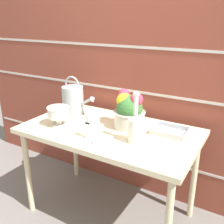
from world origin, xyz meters
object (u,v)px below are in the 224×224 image
(crystal_pedestal_bowl, at_px, (58,113))
(flower_planter, at_px, (129,111))
(wire_tray, at_px, (170,132))
(glass_decanter, at_px, (135,126))
(figurine_vase, at_px, (89,128))
(watering_can, at_px, (73,99))

(crystal_pedestal_bowl, distance_m, flower_planter, 0.52)
(crystal_pedestal_bowl, relative_size, wire_tray, 0.69)
(wire_tray, bearing_deg, glass_decanter, -121.50)
(glass_decanter, distance_m, wire_tray, 0.31)
(glass_decanter, height_order, figurine_vase, glass_decanter)
(wire_tray, bearing_deg, crystal_pedestal_bowl, -159.85)
(crystal_pedestal_bowl, xyz_separation_m, wire_tray, (0.76, 0.28, -0.08))
(crystal_pedestal_bowl, bearing_deg, flower_planter, 26.79)
(crystal_pedestal_bowl, bearing_deg, watering_can, 105.26)
(flower_planter, relative_size, wire_tray, 1.14)
(glass_decanter, relative_size, wire_tray, 1.42)
(glass_decanter, bearing_deg, flower_planter, 126.09)
(glass_decanter, distance_m, figurine_vase, 0.31)
(crystal_pedestal_bowl, xyz_separation_m, glass_decanter, (0.61, 0.03, 0.02))
(glass_decanter, bearing_deg, crystal_pedestal_bowl, -176.92)
(crystal_pedestal_bowl, height_order, flower_planter, flower_planter)
(crystal_pedestal_bowl, relative_size, figurine_vase, 0.95)
(flower_planter, distance_m, wire_tray, 0.32)
(glass_decanter, height_order, wire_tray, glass_decanter)
(figurine_vase, bearing_deg, watering_can, 139.69)
(watering_can, relative_size, figurine_vase, 1.84)
(figurine_vase, bearing_deg, crystal_pedestal_bowl, 168.43)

